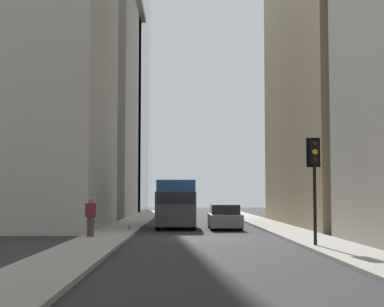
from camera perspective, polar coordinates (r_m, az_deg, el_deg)
The scene contains 10 objects.
ground_plane at distance 27.43m, azimuth 1.26°, elevation -8.08°, with size 135.00×135.00×0.00m, color #302D30.
sidewalk_right at distance 27.61m, azimuth -8.20°, elevation -7.87°, with size 90.00×2.20×0.14m, color #A8A399.
sidewalk_left at distance 27.96m, azimuth 10.60°, elevation -7.79°, with size 90.00×2.20×0.14m, color #A8A399.
building_left_midfar at distance 41.30m, azimuth 15.81°, elevation 12.04°, with size 19.33×10.50×26.48m.
building_right_far at distance 58.55m, azimuth -10.39°, elevation 6.06°, with size 18.12×10.50×24.17m.
delivery_truck at distance 35.73m, azimuth -1.52°, elevation -4.78°, with size 6.46×2.25×2.84m.
hatchback_grey at distance 34.60m, azimuth 3.12°, elevation -6.12°, with size 4.30×1.78×1.42m.
traffic_light_foreground at distance 22.56m, azimuth 11.56°, elevation -1.14°, with size 0.43×0.52×3.96m.
pedestrian at distance 26.81m, azimuth -9.63°, elevation -5.80°, with size 0.26×0.44×1.73m.
discarded_bottle at distance 31.78m, azimuth -5.97°, elevation -7.05°, with size 0.07×0.07×0.27m.
Camera 1 is at (-27.34, 1.07, 1.97)m, focal length 56.08 mm.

